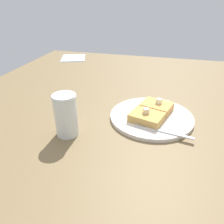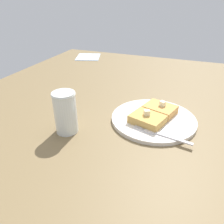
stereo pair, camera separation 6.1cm
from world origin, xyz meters
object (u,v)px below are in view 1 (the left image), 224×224
syrup_jar (66,117)px  plate (151,117)px  fork (159,131)px  napkin (73,58)px

syrup_jar → plate: bearing=123.5°
plate → syrup_jar: (14.00, -21.18, 4.71)cm
fork → napkin: size_ratio=1.05×
plate → fork: size_ratio=1.56×
plate → napkin: bearing=-138.8°
fork → plate: bearing=-160.3°
fork → syrup_jar: 25.12cm
napkin → plate: bearing=41.2°
plate → syrup_jar: bearing=-56.5°
syrup_jar → napkin: syrup_jar is taller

